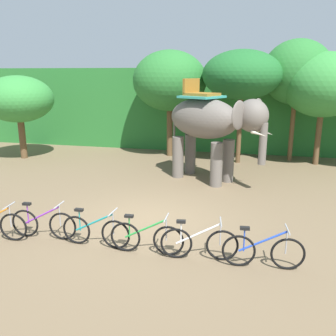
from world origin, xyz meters
TOP-DOWN VIEW (x-y plane):
  - ground_plane at (0.00, 0.00)m, footprint 80.00×80.00m
  - foliage_hedge at (0.00, 12.42)m, footprint 36.00×6.00m
  - tree_center at (-7.87, 6.12)m, footprint 3.21×3.21m
  - tree_left at (-1.12, 8.21)m, footprint 3.49×3.49m
  - tree_center_right at (2.24, 7.51)m, footprint 3.44×3.44m
  - tree_center_left at (4.58, 8.42)m, footprint 3.03×3.03m
  - tree_right at (5.66, 7.95)m, footprint 3.47×3.47m
  - elephant at (1.30, 4.31)m, footprint 4.10×3.15m
  - bike_purple at (-2.12, -1.54)m, footprint 1.71×0.52m
  - bike_teal at (-0.69, -1.65)m, footprint 1.71×0.52m
  - bike_green at (0.57, -1.72)m, footprint 1.71×0.52m
  - bike_white at (1.77, -1.72)m, footprint 1.70×0.52m
  - bike_blue at (3.12, -1.78)m, footprint 1.71×0.52m

SIDE VIEW (x-z plane):
  - ground_plane at x=0.00m, z-range 0.00..0.00m
  - bike_purple at x=-2.12m, z-range -0.07..0.85m
  - bike_teal at x=-0.69m, z-range -0.07..0.85m
  - bike_green at x=0.57m, z-range -0.07..0.85m
  - bike_white at x=1.77m, z-range -0.07..0.85m
  - bike_blue at x=3.12m, z-range -0.07..0.85m
  - foliage_hedge at x=0.00m, z-range 0.00..4.23m
  - elephant at x=1.30m, z-range 0.31..4.09m
  - tree_center at x=-7.87m, z-range 0.85..4.73m
  - tree_right at x=5.66m, z-range 1.05..5.91m
  - tree_left at x=-1.12m, z-range 1.09..6.12m
  - tree_center_right at x=2.24m, z-range 1.41..6.38m
  - tree_center_left at x=4.58m, z-range 1.27..6.70m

